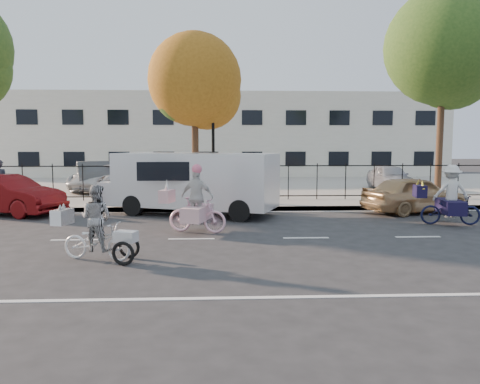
{
  "coord_description": "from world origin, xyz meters",
  "views": [
    {
      "loc": [
        0.71,
        -11.99,
        2.49
      ],
      "look_at": [
        1.32,
        1.2,
        1.1
      ],
      "focal_mm": 35.0,
      "sensor_mm": 36.0,
      "label": 1
    }
  ],
  "objects": [
    {
      "name": "unicorn_bike",
      "position": [
        0.08,
        0.91,
        0.71
      ],
      "size": [
        1.94,
        1.4,
        1.91
      ],
      "rotation": [
        0.0,
        0.0,
        1.28
      ],
      "color": "#FFC2D7",
      "rests_on": "ground"
    },
    {
      "name": "pedestrian",
      "position": [
        -7.32,
        5.47,
        1.02
      ],
      "size": [
        0.64,
        0.42,
        1.74
      ],
      "primitive_type": "imported",
      "rotation": [
        0.0,
        0.0,
        3.14
      ],
      "color": "black",
      "rests_on": "sidewalk"
    },
    {
      "name": "lot_car_c",
      "position": [
        -5.46,
        11.3,
        0.87
      ],
      "size": [
        2.83,
        4.6,
        1.43
      ],
      "primitive_type": "imported",
      "rotation": [
        0.0,
        0.0,
        0.33
      ],
      "color": "#4C5053",
      "rests_on": "parking_lot"
    },
    {
      "name": "iron_fence",
      "position": [
        0.0,
        7.2,
        0.9
      ],
      "size": [
        58.0,
        0.06,
        1.5
      ],
      "primitive_type": null,
      "color": "black",
      "rests_on": "sidewalk"
    },
    {
      "name": "lamppost",
      "position": [
        0.5,
        6.8,
        3.11
      ],
      "size": [
        0.36,
        0.36,
        4.33
      ],
      "color": "black",
      "rests_on": "sidewalk"
    },
    {
      "name": "parking_lot",
      "position": [
        0.0,
        15.0,
        0.07
      ],
      "size": [
        60.0,
        15.6,
        0.15
      ],
      "primitive_type": "cube",
      "color": "#A8A399",
      "rests_on": "ground"
    },
    {
      "name": "sidewalk",
      "position": [
        0.0,
        6.1,
        0.07
      ],
      "size": [
        60.0,
        2.2,
        0.15
      ],
      "primitive_type": "cube",
      "color": "#A8A399",
      "rests_on": "ground"
    },
    {
      "name": "tree_east",
      "position": [
        10.24,
        7.6,
        6.24
      ],
      "size": [
        4.86,
        4.86,
        8.9
      ],
      "color": "#442D1D",
      "rests_on": "ground"
    },
    {
      "name": "curb",
      "position": [
        0.0,
        5.05,
        0.07
      ],
      "size": [
        60.0,
        0.1,
        0.15
      ],
      "primitive_type": "cube",
      "color": "#A8A399",
      "rests_on": "ground"
    },
    {
      "name": "road_markings",
      "position": [
        0.0,
        0.0,
        0.01
      ],
      "size": [
        60.0,
        9.52,
        0.01
      ],
      "primitive_type": null,
      "color": "silver",
      "rests_on": "ground"
    },
    {
      "name": "gold_sedan",
      "position": [
        7.71,
        4.28,
        0.66
      ],
      "size": [
        4.16,
        2.7,
        1.32
      ],
      "primitive_type": "imported",
      "rotation": [
        0.0,
        0.0,
        1.89
      ],
      "color": "tan",
      "rests_on": "ground"
    },
    {
      "name": "street_sign",
      "position": [
        -1.85,
        6.8,
        1.42
      ],
      "size": [
        0.85,
        0.06,
        1.8
      ],
      "color": "black",
      "rests_on": "sidewalk"
    },
    {
      "name": "white_van",
      "position": [
        -0.2,
        4.16,
        1.18
      ],
      "size": [
        6.52,
        3.88,
        2.14
      ],
      "rotation": [
        0.0,
        0.0,
        -0.37
      ],
      "color": "silver",
      "rests_on": "ground"
    },
    {
      "name": "building",
      "position": [
        0.0,
        25.0,
        3.0
      ],
      "size": [
        34.0,
        10.0,
        6.0
      ],
      "primitive_type": "cube",
      "color": "silver",
      "rests_on": "ground"
    },
    {
      "name": "zebra_trike",
      "position": [
        -1.88,
        -2.09,
        0.62
      ],
      "size": [
        1.89,
        1.11,
        1.62
      ],
      "rotation": [
        0.0,
        0.0,
        1.29
      ],
      "color": "white",
      "rests_on": "ground"
    },
    {
      "name": "bull_bike",
      "position": [
        7.74,
        1.81,
        0.73
      ],
      "size": [
        2.02,
        1.4,
        1.83
      ],
      "rotation": [
        0.0,
        0.0,
        1.41
      ],
      "color": "black",
      "rests_on": "ground"
    },
    {
      "name": "lot_car_d",
      "position": [
        9.26,
        10.9,
        0.79
      ],
      "size": [
        1.57,
        3.76,
        1.27
      ],
      "primitive_type": "imported",
      "rotation": [
        0.0,
        0.0,
        -0.02
      ],
      "color": "#A5A6AD",
      "rests_on": "parking_lot"
    },
    {
      "name": "ground",
      "position": [
        0.0,
        0.0,
        0.0
      ],
      "size": [
        120.0,
        120.0,
        0.0
      ],
      "primitive_type": "plane",
      "color": "#333334"
    },
    {
      "name": "tree_mid",
      "position": [
        -0.1,
        7.36,
        4.85
      ],
      "size": [
        3.78,
        3.78,
        6.93
      ],
      "color": "#442D1D",
      "rests_on": "ground"
    },
    {
      "name": "red_sedan",
      "position": [
        -6.68,
        4.5,
        0.69
      ],
      "size": [
        4.43,
        2.91,
        1.38
      ],
      "primitive_type": "imported",
      "rotation": [
        0.0,
        0.0,
        1.19
      ],
      "color": "#5D0A0C",
      "rests_on": "ground"
    },
    {
      "name": "lot_car_b",
      "position": [
        -4.81,
        11.12,
        0.79
      ],
      "size": [
        3.29,
        5.04,
        1.29
      ],
      "primitive_type": "imported",
      "rotation": [
        0.0,
        0.0,
        -0.27
      ],
      "color": "silver",
      "rests_on": "parking_lot"
    }
  ]
}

